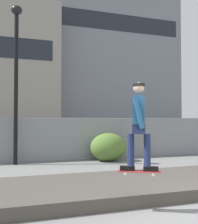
{
  "coord_description": "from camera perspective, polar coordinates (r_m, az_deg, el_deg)",
  "views": [
    {
      "loc": [
        -3.2,
        -3.84,
        1.7
      ],
      "look_at": [
        -0.77,
        3.11,
        1.93
      ],
      "focal_mm": 46.32,
      "sensor_mm": 36.0,
      "label": 1
    }
  ],
  "objects": [
    {
      "name": "skateboard",
      "position": [
        5.63,
        7.91,
        -11.59
      ],
      "size": [
        0.8,
        0.56,
        0.07
      ],
      "color": "#B22D2D"
    },
    {
      "name": "shrub_left",
      "position": [
        12.37,
        1.84,
        -6.93
      ],
      "size": [
        1.54,
        1.26,
        1.19
      ],
      "color": "#567A33",
      "rests_on": "ground_plane"
    },
    {
      "name": "gravel_berm",
      "position": [
        7.35,
        7.23,
        -14.12
      ],
      "size": [
        13.78,
        2.75,
        0.26
      ],
      "primitive_type": "cube",
      "color": "#4C473F",
      "rests_on": "ground_plane"
    },
    {
      "name": "street_lamp",
      "position": [
        12.0,
        -16.03,
        9.1
      ],
      "size": [
        0.44,
        0.44,
        6.29
      ],
      "color": "black",
      "rests_on": "ground_plane"
    },
    {
      "name": "skater",
      "position": [
        5.54,
        7.87,
        -1.74
      ],
      "size": [
        0.68,
        0.62,
        1.68
      ],
      "color": "black",
      "rests_on": "skateboard"
    },
    {
      "name": "office_block",
      "position": [
        48.54,
        -0.36,
        11.58
      ],
      "size": [
        23.54,
        12.89,
        25.85
      ],
      "color": "slate",
      "rests_on": "ground_plane"
    },
    {
      "name": "chain_fence",
      "position": [
        12.67,
        -4.64,
        -5.28
      ],
      "size": [
        22.43,
        0.06,
        1.85
      ],
      "color": "gray",
      "rests_on": "ground_plane"
    }
  ]
}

